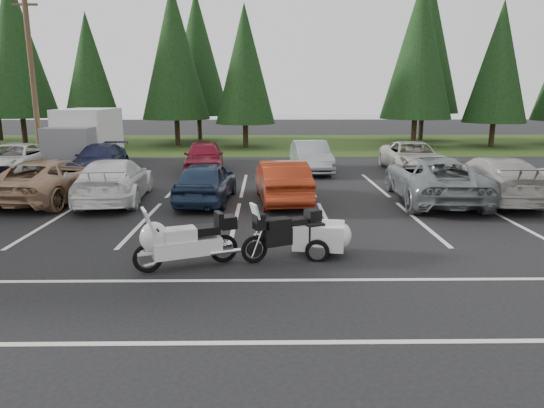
{
  "coord_description": "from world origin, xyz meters",
  "views": [
    {
      "loc": [
        1.39,
        -12.62,
        3.65
      ],
      "look_at": [
        1.56,
        -0.5,
        0.89
      ],
      "focal_mm": 32.0,
      "sensor_mm": 36.0,
      "label": 1
    }
  ],
  "objects_px": {
    "car_near_2": "(52,179)",
    "car_near_5": "(282,181)",
    "car_far_0": "(14,160)",
    "car_far_2": "(204,157)",
    "adventure_motorcycle": "(283,229)",
    "box_truck": "(83,138)",
    "car_near_7": "(493,178)",
    "car_near_4": "(206,182)",
    "car_far_3": "(311,157)",
    "car_near_6": "(434,179)",
    "car_near_3": "(114,180)",
    "car_far_1": "(100,159)",
    "utility_pole": "(32,72)",
    "touring_motorcycle": "(186,236)",
    "car_far_4": "(412,157)",
    "cargo_trailer": "(319,239)"
  },
  "relations": [
    {
      "from": "car_near_2",
      "to": "car_near_5",
      "type": "relative_size",
      "value": 1.2
    },
    {
      "from": "car_near_2",
      "to": "car_far_0",
      "type": "height_order",
      "value": "car_near_2"
    },
    {
      "from": "car_far_2",
      "to": "adventure_motorcycle",
      "type": "bearing_deg",
      "value": -79.82
    },
    {
      "from": "box_truck",
      "to": "car_near_7",
      "type": "relative_size",
      "value": 1.04
    },
    {
      "from": "car_near_5",
      "to": "car_near_7",
      "type": "xyz_separation_m",
      "value": [
        7.37,
        0.09,
        0.05
      ]
    },
    {
      "from": "car_near_4",
      "to": "car_far_3",
      "type": "xyz_separation_m",
      "value": [
        4.22,
        6.67,
        0.01
      ]
    },
    {
      "from": "car_near_2",
      "to": "car_near_6",
      "type": "xyz_separation_m",
      "value": [
        13.33,
        -0.38,
        0.05
      ]
    },
    {
      "from": "car_near_3",
      "to": "car_far_1",
      "type": "distance_m",
      "value": 6.45
    },
    {
      "from": "utility_pole",
      "to": "car_near_4",
      "type": "xyz_separation_m",
      "value": [
        9.35,
        -8.22,
        -3.98
      ]
    },
    {
      "from": "utility_pole",
      "to": "car_near_2",
      "type": "bearing_deg",
      "value": -63.43
    },
    {
      "from": "car_near_5",
      "to": "touring_motorcycle",
      "type": "xyz_separation_m",
      "value": [
        -2.25,
        -6.54,
        -0.03
      ]
    },
    {
      "from": "car_near_3",
      "to": "car_far_4",
      "type": "relative_size",
      "value": 0.99
    },
    {
      "from": "car_far_3",
      "to": "car_far_1",
      "type": "bearing_deg",
      "value": 179.25
    },
    {
      "from": "car_far_1",
      "to": "car_far_2",
      "type": "relative_size",
      "value": 1.06
    },
    {
      "from": "car_far_1",
      "to": "car_near_3",
      "type": "bearing_deg",
      "value": -69.33
    },
    {
      "from": "car_far_3",
      "to": "utility_pole",
      "type": "bearing_deg",
      "value": 169.74
    },
    {
      "from": "utility_pole",
      "to": "car_far_4",
      "type": "relative_size",
      "value": 1.74
    },
    {
      "from": "adventure_motorcycle",
      "to": "car_far_4",
      "type": "bearing_deg",
      "value": 37.31
    },
    {
      "from": "car_near_3",
      "to": "car_far_0",
      "type": "distance_m",
      "value": 8.35
    },
    {
      "from": "utility_pole",
      "to": "car_near_5",
      "type": "relative_size",
      "value": 2.04
    },
    {
      "from": "car_far_0",
      "to": "car_far_1",
      "type": "height_order",
      "value": "car_far_0"
    },
    {
      "from": "car_near_7",
      "to": "car_far_2",
      "type": "relative_size",
      "value": 1.22
    },
    {
      "from": "car_near_7",
      "to": "car_near_4",
      "type": "bearing_deg",
      "value": 3.6
    },
    {
      "from": "car_near_6",
      "to": "adventure_motorcycle",
      "type": "bearing_deg",
      "value": 51.7
    },
    {
      "from": "car_near_2",
      "to": "car_near_7",
      "type": "relative_size",
      "value": 0.98
    },
    {
      "from": "car_far_1",
      "to": "car_far_2",
      "type": "xyz_separation_m",
      "value": [
        4.83,
        0.34,
        0.07
      ]
    },
    {
      "from": "car_far_2",
      "to": "car_far_0",
      "type": "bearing_deg",
      "value": -179.78
    },
    {
      "from": "car_near_6",
      "to": "car_near_7",
      "type": "bearing_deg",
      "value": -173.97
    },
    {
      "from": "car_near_3",
      "to": "car_near_7",
      "type": "distance_m",
      "value": 13.17
    },
    {
      "from": "car_near_5",
      "to": "car_far_1",
      "type": "xyz_separation_m",
      "value": [
        -8.3,
        6.1,
        -0.05
      ]
    },
    {
      "from": "car_near_5",
      "to": "car_far_2",
      "type": "distance_m",
      "value": 7.32
    },
    {
      "from": "car_near_2",
      "to": "car_near_7",
      "type": "distance_m",
      "value": 15.44
    },
    {
      "from": "car_far_4",
      "to": "car_near_5",
      "type": "bearing_deg",
      "value": -132.36
    },
    {
      "from": "touring_motorcycle",
      "to": "car_near_4",
      "type": "bearing_deg",
      "value": 71.32
    },
    {
      "from": "box_truck",
      "to": "car_far_4",
      "type": "height_order",
      "value": "box_truck"
    },
    {
      "from": "car_far_3",
      "to": "touring_motorcycle",
      "type": "height_order",
      "value": "car_far_3"
    },
    {
      "from": "car_near_6",
      "to": "box_truck",
      "type": "bearing_deg",
      "value": -25.73
    },
    {
      "from": "car_far_2",
      "to": "adventure_motorcycle",
      "type": "distance_m",
      "value": 12.86
    },
    {
      "from": "box_truck",
      "to": "car_near_5",
      "type": "height_order",
      "value": "box_truck"
    },
    {
      "from": "car_near_7",
      "to": "car_far_4",
      "type": "relative_size",
      "value": 1.04
    },
    {
      "from": "car_far_3",
      "to": "car_far_4",
      "type": "bearing_deg",
      "value": -4.65
    },
    {
      "from": "car_near_3",
      "to": "car_far_0",
      "type": "xyz_separation_m",
      "value": [
        -6.24,
        5.55,
        -0.02
      ]
    },
    {
      "from": "car_near_5",
      "to": "cargo_trailer",
      "type": "bearing_deg",
      "value": 90.98
    },
    {
      "from": "cargo_trailer",
      "to": "car_near_6",
      "type": "bearing_deg",
      "value": 61.02
    },
    {
      "from": "car_near_5",
      "to": "car_near_6",
      "type": "height_order",
      "value": "car_near_6"
    },
    {
      "from": "car_near_3",
      "to": "touring_motorcycle",
      "type": "height_order",
      "value": "car_near_3"
    },
    {
      "from": "car_near_5",
      "to": "cargo_trailer",
      "type": "relative_size",
      "value": 2.63
    },
    {
      "from": "car_near_3",
      "to": "cargo_trailer",
      "type": "relative_size",
      "value": 3.04
    },
    {
      "from": "utility_pole",
      "to": "car_near_5",
      "type": "xyz_separation_m",
      "value": [
        11.96,
        -8.17,
        -3.97
      ]
    },
    {
      "from": "utility_pole",
      "to": "box_truck",
      "type": "bearing_deg",
      "value": 14.04
    }
  ]
}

